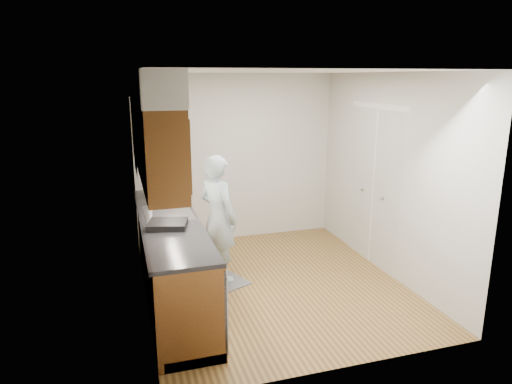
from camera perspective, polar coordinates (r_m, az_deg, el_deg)
floor at (r=5.67m, az=2.15°, el=-11.33°), size 3.50×3.50×0.00m
ceiling at (r=5.12m, az=2.41°, el=14.84°), size 3.50×3.50×0.00m
wall_left at (r=4.98m, az=-14.26°, el=-0.09°), size 0.02×3.50×2.50m
wall_right at (r=5.91m, az=16.16°, el=1.99°), size 0.02×3.50×2.50m
wall_back at (r=6.90m, az=-2.50°, el=4.23°), size 3.00×0.02×2.50m
counter at (r=5.23m, az=-10.44°, el=-7.96°), size 0.64×2.80×1.30m
upper_cabinets at (r=4.92m, az=-12.81°, el=8.09°), size 0.47×2.80×1.21m
closet_door at (r=6.20m, az=14.44°, el=0.52°), size 0.02×1.22×2.05m
floor_mat at (r=5.79m, az=-4.58°, el=-10.71°), size 0.71×0.86×0.01m
person at (r=5.48m, az=-4.77°, el=-2.27°), size 0.67×0.74×1.76m
soap_bottle_a at (r=5.76m, az=-13.03°, el=0.10°), size 0.14×0.14×0.27m
soap_bottle_b at (r=5.79m, az=-11.66°, el=-0.05°), size 0.10×0.10×0.21m
soap_bottle_c at (r=5.91m, az=-10.41°, el=0.12°), size 0.18×0.18×0.17m
soda_can at (r=5.67m, az=-10.50°, el=-0.83°), size 0.07×0.07×0.11m
dish_rack at (r=4.78m, az=-10.99°, el=-4.00°), size 0.46×0.41×0.06m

